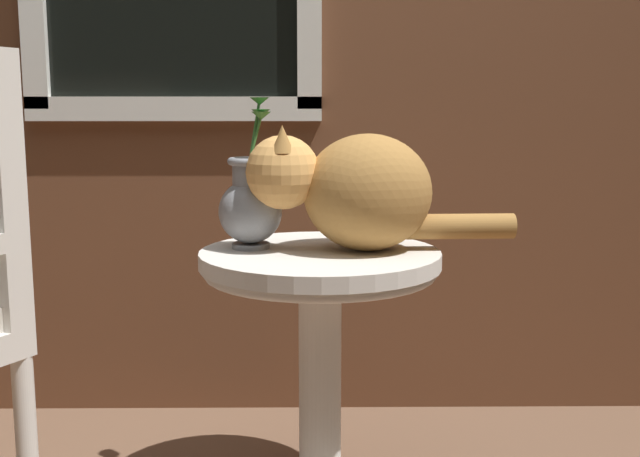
{
  "coord_description": "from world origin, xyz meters",
  "views": [
    {
      "loc": [
        0.24,
        -1.4,
        0.92
      ],
      "look_at": [
        0.25,
        0.26,
        0.66
      ],
      "focal_mm": 42.74,
      "sensor_mm": 36.0,
      "label": 1
    }
  ],
  "objects": [
    {
      "name": "pewter_vase_with_ivy",
      "position": [
        0.1,
        0.3,
        0.71
      ],
      "size": [
        0.14,
        0.14,
        0.34
      ],
      "color": "gray",
      "rests_on": "wicker_side_table"
    },
    {
      "name": "wicker_side_table",
      "position": [
        0.25,
        0.26,
        0.43
      ],
      "size": [
        0.54,
        0.54,
        0.61
      ],
      "color": "silver",
      "rests_on": "ground_plane"
    },
    {
      "name": "cat",
      "position": [
        0.33,
        0.27,
        0.75
      ],
      "size": [
        0.6,
        0.27,
        0.28
      ],
      "color": "#AD7A3D",
      "rests_on": "wicker_side_table"
    }
  ]
}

